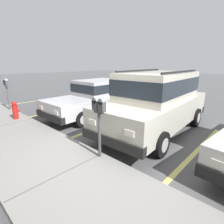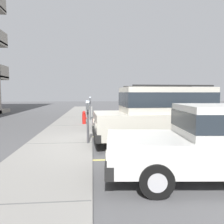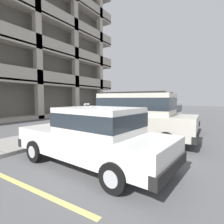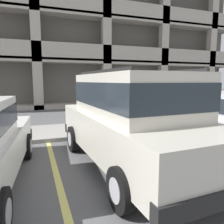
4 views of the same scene
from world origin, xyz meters
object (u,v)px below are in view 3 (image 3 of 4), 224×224
(parking_meter_far, at_px, (138,106))
(parking_meter_near, at_px, (87,111))
(dark_hatchback, at_px, (157,115))
(fire_hydrant, at_px, (125,117))
(silver_suv, at_px, (136,115))
(red_sedan, at_px, (94,134))

(parking_meter_far, bearing_deg, parking_meter_near, 179.87)
(dark_hatchback, height_order, parking_meter_far, parking_meter_far)
(fire_hydrant, bearing_deg, parking_meter_far, -10.12)
(silver_suv, distance_m, parking_meter_near, 2.60)
(red_sedan, height_order, parking_meter_far, parking_meter_far)
(silver_suv, bearing_deg, red_sedan, 180.00)
(silver_suv, relative_size, parking_meter_far, 3.37)
(dark_hatchback, xyz_separation_m, parking_meter_far, (3.33, 2.56, 0.38))
(red_sedan, xyz_separation_m, dark_hatchback, (6.01, 0.19, 0.00))
(red_sedan, bearing_deg, dark_hatchback, 6.73)
(red_sedan, xyz_separation_m, fire_hydrant, (7.59, 3.06, -0.36))
(silver_suv, height_order, dark_hatchback, silver_suv)
(parking_meter_far, bearing_deg, fire_hydrant, 169.88)
(fire_hydrant, bearing_deg, parking_meter_near, -176.28)
(red_sedan, distance_m, parking_meter_near, 4.11)
(dark_hatchback, distance_m, parking_meter_far, 4.21)
(silver_suv, relative_size, fire_hydrant, 6.96)
(silver_suv, distance_m, red_sedan, 3.08)
(red_sedan, bearing_deg, fire_hydrant, 26.87)
(silver_suv, distance_m, dark_hatchback, 2.96)
(parking_meter_near, xyz_separation_m, fire_hydrant, (4.57, 0.30, -0.71))
(silver_suv, height_order, red_sedan, silver_suv)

